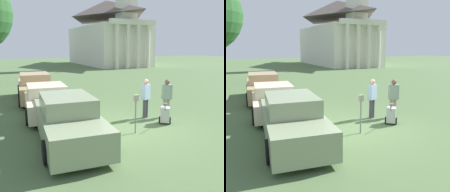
% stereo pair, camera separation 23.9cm
% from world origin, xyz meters
% --- Properties ---
extents(ground_plane, '(120.00, 120.00, 0.00)m').
position_xyz_m(ground_plane, '(0.00, 0.00, 0.00)').
color(ground_plane, '#4C663D').
extents(parked_car_sage, '(2.19, 5.41, 1.55)m').
position_xyz_m(parked_car_sage, '(-2.66, -0.04, 0.72)').
color(parked_car_sage, gray).
rests_on(parked_car_sage, ground_plane).
extents(parked_car_cream, '(2.24, 4.77, 1.42)m').
position_xyz_m(parked_car_cream, '(-2.66, 3.47, 0.67)').
color(parked_car_cream, beige).
rests_on(parked_car_cream, ground_plane).
extents(parked_car_tan, '(2.18, 5.00, 1.59)m').
position_xyz_m(parked_car_tan, '(-2.66, 6.93, 0.74)').
color(parked_car_tan, tan).
rests_on(parked_car_tan, ground_plane).
extents(parking_meter, '(0.18, 0.09, 1.41)m').
position_xyz_m(parking_meter, '(-0.24, -0.48, 0.98)').
color(parking_meter, slate).
rests_on(parking_meter, ground_plane).
extents(person_worker, '(0.47, 0.38, 1.72)m').
position_xyz_m(person_worker, '(1.17, 1.06, 0.98)').
color(person_worker, '#3F3F47').
rests_on(person_worker, ground_plane).
extents(person_supervisor, '(0.47, 0.35, 1.69)m').
position_xyz_m(person_supervisor, '(2.07, 0.76, 0.96)').
color(person_supervisor, gray).
rests_on(person_supervisor, ground_plane).
extents(equipment_cart, '(0.77, 0.89, 1.00)m').
position_xyz_m(equipment_cart, '(1.42, -0.01, 0.39)').
color(equipment_cart, '#B2B2AD').
rests_on(equipment_cart, ground_plane).
extents(church, '(8.55, 18.43, 23.05)m').
position_xyz_m(church, '(13.18, 31.83, 5.77)').
color(church, silver).
rests_on(church, ground_plane).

